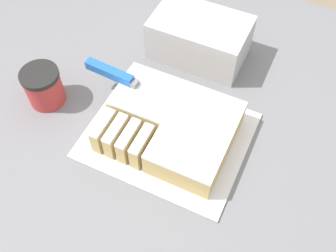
{
  "coord_description": "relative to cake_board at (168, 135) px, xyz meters",
  "views": [
    {
      "loc": [
        0.2,
        -0.55,
        1.68
      ],
      "look_at": [
        -0.02,
        -0.09,
        0.94
      ],
      "focal_mm": 42.0,
      "sensor_mm": 36.0,
      "label": 1
    }
  ],
  "objects": [
    {
      "name": "ground_plane",
      "position": [
        0.02,
        0.09,
        -0.9
      ],
      "size": [
        8.0,
        8.0,
        0.0
      ],
      "primitive_type": "plane",
      "color": "#7F705B"
    },
    {
      "name": "countertop",
      "position": [
        0.02,
        0.09,
        -0.45
      ],
      "size": [
        1.4,
        1.1,
        0.9
      ],
      "color": "slate",
      "rests_on": "ground_plane"
    },
    {
      "name": "cake_board",
      "position": [
        0.0,
        0.0,
        0.0
      ],
      "size": [
        0.37,
        0.31,
        0.01
      ],
      "color": "silver",
      "rests_on": "countertop"
    },
    {
      "name": "cake",
      "position": [
        0.01,
        0.01,
        0.04
      ],
      "size": [
        0.3,
        0.23,
        0.07
      ],
      "color": "tan",
      "rests_on": "cake_board"
    },
    {
      "name": "knife",
      "position": [
        -0.15,
        0.05,
        0.08
      ],
      "size": [
        0.32,
        0.04,
        0.02
      ],
      "rotation": [
        0.0,
        0.0,
        -0.06
      ],
      "color": "silver",
      "rests_on": "cake"
    },
    {
      "name": "coffee_cup",
      "position": [
        -0.32,
        -0.03,
        0.05
      ],
      "size": [
        0.09,
        0.09,
        0.1
      ],
      "color": "#B23333",
      "rests_on": "countertop"
    },
    {
      "name": "storage_box",
      "position": [
        -0.04,
        0.28,
        0.06
      ],
      "size": [
        0.25,
        0.16,
        0.12
      ],
      "color": "#B2B2B7",
      "rests_on": "countertop"
    }
  ]
}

